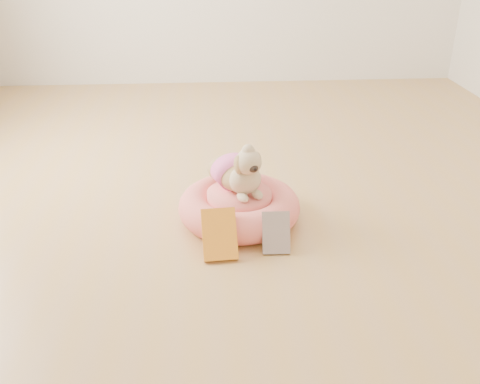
{
  "coord_description": "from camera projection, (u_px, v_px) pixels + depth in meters",
  "views": [
    {
      "loc": [
        -0.23,
        -2.43,
        1.25
      ],
      "look_at": [
        -0.08,
        -0.28,
        0.17
      ],
      "focal_mm": 40.0,
      "sensor_mm": 36.0,
      "label": 1
    }
  ],
  "objects": [
    {
      "name": "book_white",
      "position": [
        276.0,
        233.0,
        2.26
      ],
      "size": [
        0.12,
        0.1,
        0.17
      ],
      "primitive_type": "cube",
      "rotation": [
        -0.47,
        0.0,
        -0.02
      ],
      "color": "white",
      "rests_on": "floor"
    },
    {
      "name": "pet_bed",
      "position": [
        239.0,
        207.0,
        2.5
      ],
      "size": [
        0.57,
        0.57,
        0.15
      ],
      "color": "#FC6962",
      "rests_on": "floor"
    },
    {
      "name": "dog",
      "position": [
        238.0,
        163.0,
        2.43
      ],
      "size": [
        0.36,
        0.42,
        0.26
      ],
      "primitive_type": null,
      "rotation": [
        0.0,
        0.0,
        0.37
      ],
      "color": "olive",
      "rests_on": "pet_bed"
    },
    {
      "name": "floor",
      "position": [
        251.0,
        197.0,
        2.74
      ],
      "size": [
        4.5,
        4.5,
        0.0
      ],
      "primitive_type": "plane",
      "color": "tan",
      "rests_on": "ground"
    },
    {
      "name": "book_yellow",
      "position": [
        219.0,
        234.0,
        2.23
      ],
      "size": [
        0.15,
        0.16,
        0.19
      ],
      "primitive_type": "cube",
      "rotation": [
        -0.64,
        0.0,
        0.06
      ],
      "color": "yellow",
      "rests_on": "floor"
    }
  ]
}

